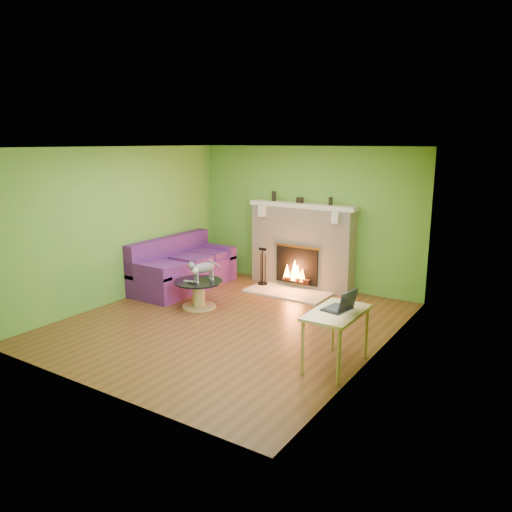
{
  "coord_description": "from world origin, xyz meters",
  "views": [
    {
      "loc": [
        4.19,
        -5.79,
        2.68
      ],
      "look_at": [
        0.22,
        0.4,
        0.99
      ],
      "focal_mm": 35.0,
      "sensor_mm": 36.0,
      "label": 1
    }
  ],
  "objects": [
    {
      "name": "remote_silver",
      "position": [
        -0.95,
        0.19,
        0.46
      ],
      "size": [
        0.18,
        0.09,
        0.02
      ],
      "primitive_type": "cube",
      "rotation": [
        0.0,
        0.0,
        0.25
      ],
      "color": "gray",
      "rests_on": "coffee_table"
    },
    {
      "name": "wall_front",
      "position": [
        0.0,
        -2.5,
        1.3
      ],
      "size": [
        5.0,
        0.0,
        5.0
      ],
      "primitive_type": "plane",
      "rotation": [
        -1.57,
        0.0,
        0.0
      ],
      "color": "#5D9A32",
      "rests_on": "floor"
    },
    {
      "name": "remote_black",
      "position": [
        -0.83,
        0.13,
        0.46
      ],
      "size": [
        0.16,
        0.04,
        0.02
      ],
      "primitive_type": "cube",
      "rotation": [
        0.0,
        0.0,
        0.02
      ],
      "color": "black",
      "rests_on": "coffee_table"
    },
    {
      "name": "cat",
      "position": [
        -0.77,
        0.36,
        0.63
      ],
      "size": [
        0.39,
        0.62,
        0.37
      ],
      "primitive_type": null,
      "rotation": [
        0.0,
        0.0,
        -0.31
      ],
      "color": "slate",
      "rests_on": "coffee_table"
    },
    {
      "name": "fire_tools",
      "position": [
        -0.63,
        1.95,
        0.39
      ],
      "size": [
        0.19,
        0.19,
        0.71
      ],
      "primitive_type": null,
      "color": "black",
      "rests_on": "hearth"
    },
    {
      "name": "hearth",
      "position": [
        0.0,
        1.8,
        0.01
      ],
      "size": [
        1.5,
        0.75,
        0.03
      ],
      "primitive_type": "cube",
      "color": "beige",
      "rests_on": "floor"
    },
    {
      "name": "coffee_table",
      "position": [
        -0.85,
        0.31,
        0.26
      ],
      "size": [
        0.8,
        0.8,
        0.45
      ],
      "color": "tan",
      "rests_on": "floor"
    },
    {
      "name": "mantel_vase_right",
      "position": [
        0.55,
        2.33,
        1.65
      ],
      "size": [
        0.07,
        0.07,
        0.14
      ],
      "primitive_type": "cylinder",
      "color": "black",
      "rests_on": "mantel"
    },
    {
      "name": "desk",
      "position": [
        1.95,
        -0.51,
        0.62
      ],
      "size": [
        0.55,
        0.95,
        0.7
      ],
      "color": "tan",
      "rests_on": "floor"
    },
    {
      "name": "mantel_vase_left",
      "position": [
        -0.62,
        2.33,
        1.67
      ],
      "size": [
        0.08,
        0.08,
        0.18
      ],
      "primitive_type": "cylinder",
      "color": "black",
      "rests_on": "mantel"
    },
    {
      "name": "sofa",
      "position": [
        -1.86,
        1.06,
        0.36
      ],
      "size": [
        0.94,
        2.09,
        0.94
      ],
      "color": "#501A63",
      "rests_on": "floor"
    },
    {
      "name": "window_frame",
      "position": [
        2.24,
        -0.9,
        1.55
      ],
      "size": [
        0.0,
        1.2,
        1.2
      ],
      "primitive_type": "plane",
      "rotation": [
        1.57,
        0.0,
        -1.57
      ],
      "color": "silver",
      "rests_on": "wall_right"
    },
    {
      "name": "wall_back",
      "position": [
        0.0,
        2.5,
        1.3
      ],
      "size": [
        5.0,
        0.0,
        5.0
      ],
      "primitive_type": "plane",
      "rotation": [
        1.57,
        0.0,
        0.0
      ],
      "color": "#5D9A32",
      "rests_on": "floor"
    },
    {
      "name": "mantel",
      "position": [
        0.0,
        2.3,
        1.54
      ],
      "size": [
        2.1,
        0.28,
        0.08
      ],
      "primitive_type": "cube",
      "color": "beige",
      "rests_on": "fireplace"
    },
    {
      "name": "wall_right",
      "position": [
        2.25,
        0.0,
        1.3
      ],
      "size": [
        0.0,
        5.0,
        5.0
      ],
      "primitive_type": "plane",
      "rotation": [
        1.57,
        0.0,
        -1.57
      ],
      "color": "#5D9A32",
      "rests_on": "floor"
    },
    {
      "name": "laptop",
      "position": [
        1.93,
        -0.46,
        0.83
      ],
      "size": [
        0.36,
        0.39,
        0.26
      ],
      "primitive_type": null,
      "rotation": [
        0.0,
        0.0,
        -0.16
      ],
      "color": "black",
      "rests_on": "desk"
    },
    {
      "name": "window_pane",
      "position": [
        2.23,
        -0.9,
        1.55
      ],
      "size": [
        0.0,
        1.06,
        1.06
      ],
      "primitive_type": "plane",
      "rotation": [
        1.57,
        0.0,
        -1.57
      ],
      "color": "white",
      "rests_on": "wall_right"
    },
    {
      "name": "floor",
      "position": [
        0.0,
        0.0,
        0.0
      ],
      "size": [
        5.0,
        5.0,
        0.0
      ],
      "primitive_type": "plane",
      "color": "#573318",
      "rests_on": "ground"
    },
    {
      "name": "ceiling",
      "position": [
        0.0,
        0.0,
        2.6
      ],
      "size": [
        5.0,
        5.0,
        0.0
      ],
      "primitive_type": "plane",
      "rotation": [
        3.14,
        0.0,
        0.0
      ],
      "color": "white",
      "rests_on": "wall_back"
    },
    {
      "name": "wall_left",
      "position": [
        -2.25,
        0.0,
        1.3
      ],
      "size": [
        0.0,
        5.0,
        5.0
      ],
      "primitive_type": "plane",
      "rotation": [
        1.57,
        0.0,
        1.57
      ],
      "color": "#5D9A32",
      "rests_on": "floor"
    },
    {
      "name": "mantel_box",
      "position": [
        -0.06,
        2.33,
        1.63
      ],
      "size": [
        0.12,
        0.08,
        0.1
      ],
      "primitive_type": "cube",
      "color": "black",
      "rests_on": "mantel"
    },
    {
      "name": "fireplace",
      "position": [
        0.0,
        2.32,
        0.77
      ],
      "size": [
        2.1,
        0.46,
        1.58
      ],
      "color": "beige",
      "rests_on": "floor"
    }
  ]
}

